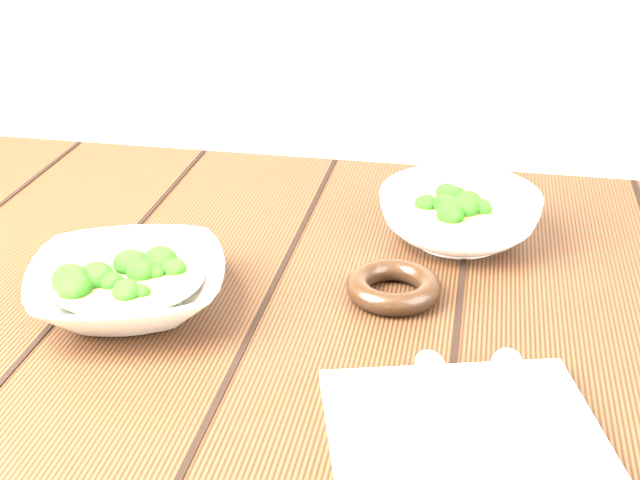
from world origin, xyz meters
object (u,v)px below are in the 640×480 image
soup_bowl_back (459,214)px  napkin (464,433)px  trivet (394,287)px  soup_bowl_front (128,285)px  table (291,386)px

soup_bowl_back → napkin: soup_bowl_back is taller
trivet → napkin: size_ratio=0.45×
napkin → soup_bowl_back: bearing=77.9°
soup_bowl_back → soup_bowl_front: bearing=-145.1°
soup_bowl_back → trivet: (-0.06, -0.15, -0.02)m
soup_bowl_front → napkin: soup_bowl_front is taller
trivet → napkin: 0.24m
table → soup_bowl_front: soup_bowl_front is taller
soup_bowl_front → napkin: size_ratio=1.14×
soup_bowl_back → napkin: size_ratio=1.02×
napkin → trivet: bearing=94.9°
soup_bowl_front → soup_bowl_back: soup_bowl_back is taller
soup_bowl_front → trivet: bearing=15.4°
soup_bowl_back → trivet: size_ratio=2.25×
soup_bowl_back → napkin: bearing=-86.3°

